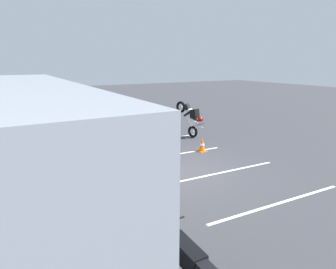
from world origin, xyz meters
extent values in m
plane|color=#38383D|center=(0.00, 0.00, 0.00)|extent=(80.00, 80.00, 0.00)
cube|color=#8C939E|center=(0.03, 4.84, 1.85)|extent=(10.84, 2.52, 2.80)
cube|color=black|center=(5.39, 4.85, 2.41)|extent=(0.06, 2.10, 1.23)
cube|color=black|center=(0.03, 3.57, 2.41)|extent=(9.10, 0.06, 1.01)
cube|color=#198C3F|center=(0.03, 3.57, 1.29)|extent=(9.53, 0.05, 0.28)
cube|color=black|center=(0.03, 4.84, 0.23)|extent=(9.97, 2.32, 0.45)
torus|color=black|center=(3.82, 3.72, 0.50)|extent=(1.00, 0.32, 1.00)
torus|color=black|center=(-3.76, 3.70, 0.50)|extent=(1.00, 0.32, 1.00)
cylinder|color=black|center=(-2.34, 2.49, 0.47)|extent=(0.14, 0.14, 0.77)
cube|color=black|center=(-2.35, 2.45, 0.05)|extent=(0.15, 0.27, 0.10)
cylinder|color=black|center=(-2.50, 2.52, 0.47)|extent=(0.14, 0.14, 0.77)
cube|color=black|center=(-2.50, 2.48, 0.05)|extent=(0.15, 0.27, 0.10)
cube|color=#D8F233|center=(-2.42, 2.50, 1.17)|extent=(0.43, 0.35, 0.64)
cube|color=silver|center=(-2.42, 2.50, 1.17)|extent=(0.44, 0.36, 0.06)
cylinder|color=#D8F233|center=(-2.18, 2.46, 1.19)|extent=(0.11, 0.11, 0.61)
sphere|color=tan|center=(-2.18, 2.46, 0.88)|extent=(0.11, 0.11, 0.09)
cylinder|color=#D8F233|center=(-2.65, 2.55, 1.19)|extent=(0.11, 0.11, 0.61)
sphere|color=tan|center=(-2.65, 2.55, 0.88)|extent=(0.11, 0.11, 0.09)
sphere|color=tan|center=(-2.42, 2.50, 1.63)|extent=(0.27, 0.27, 0.23)
cylinder|color=#473823|center=(-1.17, 2.35, 0.44)|extent=(0.13, 0.13, 0.73)
cube|color=black|center=(-1.17, 2.31, 0.05)|extent=(0.13, 0.27, 0.10)
cylinder|color=#473823|center=(-1.33, 2.37, 0.44)|extent=(0.13, 0.13, 0.73)
cube|color=black|center=(-1.33, 2.33, 0.05)|extent=(0.13, 0.27, 0.10)
cube|color=#3F594C|center=(-1.25, 2.36, 1.11)|extent=(0.41, 0.32, 0.61)
cylinder|color=#3F594C|center=(-1.01, 2.33, 1.13)|extent=(0.10, 0.10, 0.58)
sphere|color=tan|center=(-1.01, 2.33, 0.84)|extent=(0.10, 0.10, 0.09)
cylinder|color=#3F594C|center=(-1.49, 2.39, 1.13)|extent=(0.10, 0.10, 0.58)
sphere|color=tan|center=(-1.49, 2.39, 0.84)|extent=(0.10, 0.10, 0.09)
sphere|color=tan|center=(-1.25, 2.36, 1.54)|extent=(0.24, 0.24, 0.22)
cylinder|color=black|center=(-0.32, 2.36, 0.48)|extent=(0.14, 0.14, 0.79)
cube|color=black|center=(-0.33, 2.32, 0.05)|extent=(0.15, 0.27, 0.10)
cylinder|color=black|center=(-0.48, 2.39, 0.48)|extent=(0.14, 0.14, 0.79)
cube|color=black|center=(-0.49, 2.35, 0.05)|extent=(0.15, 0.27, 0.10)
cube|color=silver|center=(-0.40, 2.38, 1.21)|extent=(0.43, 0.35, 0.66)
cylinder|color=silver|center=(-0.17, 2.33, 1.22)|extent=(0.11, 0.11, 0.62)
sphere|color=tan|center=(-0.17, 2.33, 0.91)|extent=(0.11, 0.11, 0.09)
cylinder|color=silver|center=(-0.64, 2.43, 1.22)|extent=(0.11, 0.11, 0.62)
sphere|color=tan|center=(-0.64, 2.43, 0.91)|extent=(0.11, 0.11, 0.09)
sphere|color=tan|center=(-0.40, 2.38, 1.67)|extent=(0.28, 0.28, 0.24)
cylinder|color=black|center=(0.82, 2.23, 0.45)|extent=(0.14, 0.14, 0.73)
cube|color=black|center=(0.81, 2.19, 0.05)|extent=(0.16, 0.28, 0.10)
cylinder|color=black|center=(0.66, 2.27, 0.45)|extent=(0.14, 0.14, 0.73)
cube|color=black|center=(0.65, 2.23, 0.05)|extent=(0.16, 0.28, 0.10)
cube|color=maroon|center=(0.74, 2.25, 1.11)|extent=(0.44, 0.36, 0.61)
cylinder|color=maroon|center=(0.97, 2.20, 1.13)|extent=(0.11, 0.11, 0.58)
sphere|color=tan|center=(0.97, 2.20, 0.84)|extent=(0.11, 0.11, 0.09)
cylinder|color=maroon|center=(0.50, 2.31, 1.13)|extent=(0.11, 0.11, 0.58)
sphere|color=tan|center=(0.50, 2.31, 0.84)|extent=(0.11, 0.11, 0.09)
sphere|color=tan|center=(0.74, 2.25, 1.55)|extent=(0.26, 0.26, 0.22)
cylinder|color=black|center=(1.77, 2.12, 0.48)|extent=(0.14, 0.14, 0.79)
cube|color=black|center=(1.76, 2.08, 0.05)|extent=(0.15, 0.27, 0.10)
cylinder|color=black|center=(1.61, 2.15, 0.48)|extent=(0.14, 0.14, 0.79)
cube|color=black|center=(1.60, 2.11, 0.05)|extent=(0.15, 0.27, 0.10)
cube|color=maroon|center=(1.69, 2.13, 1.21)|extent=(0.43, 0.35, 0.66)
cylinder|color=maroon|center=(1.93, 2.08, 1.23)|extent=(0.11, 0.11, 0.63)
sphere|color=tan|center=(1.93, 2.08, 0.91)|extent=(0.11, 0.11, 0.09)
cylinder|color=maroon|center=(1.45, 2.18, 1.23)|extent=(0.11, 0.11, 0.63)
sphere|color=tan|center=(1.45, 2.18, 0.91)|extent=(0.11, 0.11, 0.09)
sphere|color=tan|center=(1.69, 2.13, 1.68)|extent=(0.28, 0.28, 0.24)
torus|color=black|center=(-3.80, 2.84, 0.30)|extent=(0.60, 0.14, 0.60)
cylinder|color=silver|center=(-3.80, 2.84, 0.30)|extent=(0.12, 0.10, 0.12)
cylinder|color=silver|center=(-3.85, 2.85, 0.65)|extent=(0.32, 0.06, 0.67)
cube|color=black|center=(-4.46, 2.86, 0.63)|extent=(0.84, 0.29, 0.36)
cube|color=black|center=(-4.94, 2.86, 0.68)|extent=(0.52, 0.23, 0.20)
cylinder|color=black|center=(-3.90, 2.85, 0.95)|extent=(0.05, 0.58, 0.04)
torus|color=black|center=(3.77, -2.94, 0.30)|extent=(0.61, 0.30, 0.60)
cylinder|color=silver|center=(3.77, -2.94, 0.30)|extent=(0.14, 0.13, 0.12)
torus|color=black|center=(4.56, -2.70, 1.49)|extent=(0.84, 0.36, 0.84)
cylinder|color=silver|center=(4.56, -2.70, 1.49)|extent=(0.15, 0.15, 0.12)
cylinder|color=silver|center=(3.52, -3.02, 0.54)|extent=(0.68, 0.25, 0.21)
cube|color=white|center=(3.87, -2.91, 1.02)|extent=(0.82, 0.49, 0.90)
cube|color=black|center=(4.09, -2.85, 1.45)|extent=(0.51, 0.34, 0.54)
cylinder|color=silver|center=(4.27, -2.94, 1.20)|extent=(0.33, 0.17, 0.41)
cylinder|color=black|center=(3.31, -3.08, 0.75)|extent=(0.20, 0.57, 0.04)
cube|color=black|center=(3.68, -2.97, 1.25)|extent=(0.51, 0.45, 0.50)
sphere|color=red|center=(3.31, -3.08, 1.02)|extent=(0.32, 0.32, 0.26)
cylinder|color=black|center=(3.47, -2.84, 1.01)|extent=(0.46, 0.22, 0.24)
cylinder|color=black|center=(3.97, -2.69, 1.21)|extent=(0.40, 0.21, 0.31)
cylinder|color=black|center=(3.57, -3.19, 1.01)|extent=(0.46, 0.22, 0.24)
cylinder|color=black|center=(4.08, -3.04, 1.21)|extent=(0.40, 0.21, 0.31)
cube|color=orange|center=(1.59, -1.94, 0.01)|extent=(0.34, 0.34, 0.03)
cone|color=orange|center=(1.59, -1.94, 0.33)|extent=(0.26, 0.26, 0.60)
cylinder|color=white|center=(1.59, -1.94, 0.30)|extent=(0.19, 0.19, 0.07)
cube|color=white|center=(-3.26, -0.99, 0.00)|extent=(0.31, 4.80, 0.01)
cube|color=white|center=(-0.73, -0.99, 0.00)|extent=(0.31, 4.76, 0.01)
cube|color=white|center=(1.79, -0.99, 0.00)|extent=(0.27, 3.78, 0.01)
cube|color=white|center=(4.31, -0.99, 0.00)|extent=(0.32, 4.94, 0.01)
camera|label=1|loc=(-7.89, 5.17, 3.74)|focal=30.37mm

